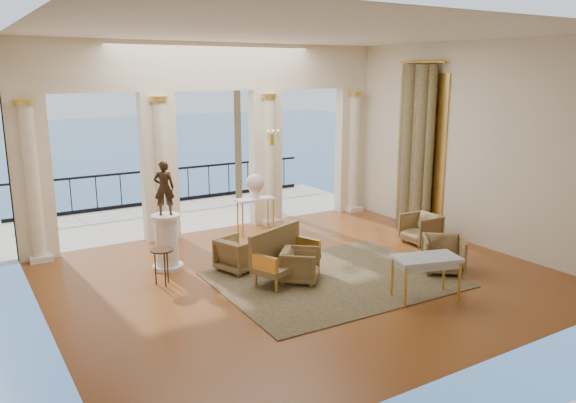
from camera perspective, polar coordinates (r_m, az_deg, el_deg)
floor at (r=10.83m, az=1.40°, el=-7.66°), size 9.00×9.00×0.00m
room_walls at (r=9.27m, az=5.30°, el=7.11°), size 9.00×9.00×9.00m
arcade at (r=13.55m, az=-7.47°, el=7.65°), size 9.00×0.56×4.50m
terrace at (r=15.80m, az=-10.15°, el=-1.38°), size 10.00×3.60×0.10m
balustrade at (r=17.17m, az=-12.20°, el=1.24°), size 9.00×0.06×1.03m
palm_tree at (r=16.87m, az=-5.27°, el=13.87°), size 2.00×2.00×4.50m
sea at (r=69.41m, az=-26.83°, el=3.47°), size 160.00×160.00×0.00m
curtain at (r=14.13m, az=12.81°, el=5.35°), size 0.33×1.40×4.09m
window_frame at (r=14.25m, az=13.37°, el=5.71°), size 0.04×1.60×3.40m
wall_sconce at (r=13.95m, az=-1.61°, el=6.44°), size 0.30×0.11×0.33m
rug at (r=10.71m, az=4.63°, el=-7.89°), size 4.33×3.41×0.02m
armchair_a at (r=10.48m, az=1.26°, el=-6.37°), size 0.91×0.92×0.69m
armchair_b at (r=11.37m, az=15.51°, el=-5.05°), size 1.04×1.03×0.78m
armchair_c at (r=13.14m, az=13.34°, el=-2.57°), size 0.70×0.74×0.75m
armchair_d at (r=11.09m, az=-5.04°, el=-5.18°), size 0.88×0.90×0.74m
settee at (r=10.60m, az=-0.59°, el=-5.40°), size 1.58×1.11×0.96m
game_table at (r=9.89m, az=13.89°, el=-5.90°), size 1.23×0.90×0.76m
pedestal at (r=11.36m, az=-12.21°, el=-4.13°), size 0.60×0.60×1.11m
statue at (r=11.09m, az=-12.48°, el=1.35°), size 0.45×0.37×1.07m
console_table at (r=13.45m, az=-3.34°, el=-0.29°), size 0.95×0.41×0.88m
urn at (r=13.35m, az=-3.37°, el=1.75°), size 0.45×0.45×0.59m
side_table at (r=10.52m, az=-12.68°, el=-5.26°), size 0.42×0.42×0.68m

